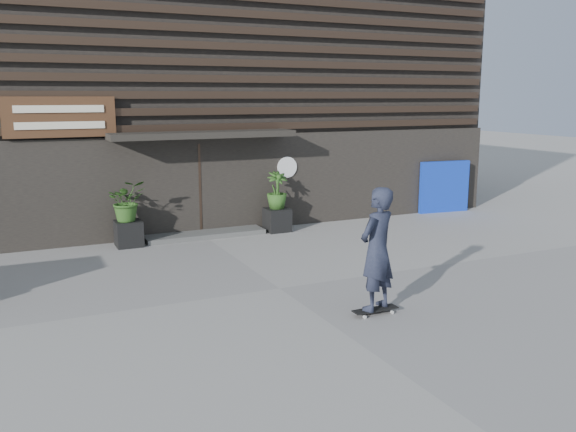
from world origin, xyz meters
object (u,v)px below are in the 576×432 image
planter_pot_right (277,220)px  skateboarder (377,249)px  planter_pot_left (129,234)px  blue_tarp (444,187)px

planter_pot_right → skateboarder: 6.41m
planter_pot_left → skateboarder: (2.76, -6.27, 0.78)m
planter_pot_right → blue_tarp: bearing=3.0°
planter_pot_right → blue_tarp: (5.65, 0.30, 0.47)m
planter_pot_right → skateboarder: size_ratio=0.29×
planter_pot_left → blue_tarp: blue_tarp is taller
blue_tarp → planter_pot_right: bearing=-171.4°
planter_pot_left → blue_tarp: 9.47m
planter_pot_right → blue_tarp: 5.68m
planter_pot_right → skateboarder: (-1.04, -6.27, 0.78)m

